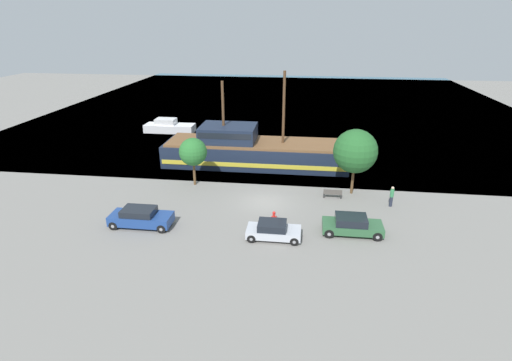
{
  "coord_description": "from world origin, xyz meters",
  "views": [
    {
      "loc": [
        3.21,
        -31.28,
        14.83
      ],
      "look_at": [
        -1.04,
        2.0,
        1.2
      ],
      "focal_mm": 28.0,
      "sensor_mm": 36.0,
      "label": 1
    }
  ],
  "objects_px": {
    "pirate_ship": "(253,151)",
    "fire_hydrant": "(274,215)",
    "parked_car_curb_front": "(273,230)",
    "bench_promenade_east": "(333,194)",
    "parked_car_curb_mid": "(141,217)",
    "pedestrian_walking_near": "(392,196)",
    "moored_boat_dockside": "(169,127)",
    "parked_car_curb_rear": "(352,225)"
  },
  "relations": [
    {
      "from": "parked_car_curb_rear",
      "to": "pedestrian_walking_near",
      "type": "relative_size",
      "value": 2.44
    },
    {
      "from": "fire_hydrant",
      "to": "pedestrian_walking_near",
      "type": "distance_m",
      "value": 10.38
    },
    {
      "from": "parked_car_curb_front",
      "to": "bench_promenade_east",
      "type": "height_order",
      "value": "parked_car_curb_front"
    },
    {
      "from": "parked_car_curb_rear",
      "to": "pedestrian_walking_near",
      "type": "bearing_deg",
      "value": 54.02
    },
    {
      "from": "parked_car_curb_front",
      "to": "parked_car_curb_rear",
      "type": "height_order",
      "value": "parked_car_curb_rear"
    },
    {
      "from": "pirate_ship",
      "to": "moored_boat_dockside",
      "type": "xyz_separation_m",
      "value": [
        -13.53,
        11.88,
        -0.84
      ]
    },
    {
      "from": "parked_car_curb_rear",
      "to": "parked_car_curb_front",
      "type": "bearing_deg",
      "value": -165.88
    },
    {
      "from": "parked_car_curb_mid",
      "to": "fire_hydrant",
      "type": "bearing_deg",
      "value": 12.5
    },
    {
      "from": "moored_boat_dockside",
      "to": "parked_car_curb_front",
      "type": "relative_size",
      "value": 1.77
    },
    {
      "from": "parked_car_curb_front",
      "to": "pirate_ship",
      "type": "bearing_deg",
      "value": 102.86
    },
    {
      "from": "fire_hydrant",
      "to": "bench_promenade_east",
      "type": "relative_size",
      "value": 0.47
    },
    {
      "from": "pirate_ship",
      "to": "fire_hydrant",
      "type": "height_order",
      "value": "pirate_ship"
    },
    {
      "from": "pedestrian_walking_near",
      "to": "parked_car_curb_mid",
      "type": "bearing_deg",
      "value": -162.98
    },
    {
      "from": "moored_boat_dockside",
      "to": "parked_car_curb_front",
      "type": "distance_m",
      "value": 32.4
    },
    {
      "from": "fire_hydrant",
      "to": "parked_car_curb_mid",
      "type": "bearing_deg",
      "value": -167.5
    },
    {
      "from": "parked_car_curb_mid",
      "to": "bench_promenade_east",
      "type": "distance_m",
      "value": 16.47
    },
    {
      "from": "parked_car_curb_mid",
      "to": "pedestrian_walking_near",
      "type": "distance_m",
      "value": 20.6
    },
    {
      "from": "pirate_ship",
      "to": "moored_boat_dockside",
      "type": "bearing_deg",
      "value": 138.72
    },
    {
      "from": "parked_car_curb_rear",
      "to": "fire_hydrant",
      "type": "relative_size",
      "value": 5.74
    },
    {
      "from": "moored_boat_dockside",
      "to": "parked_car_curb_rear",
      "type": "bearing_deg",
      "value": -48.83
    },
    {
      "from": "parked_car_curb_rear",
      "to": "bench_promenade_east",
      "type": "bearing_deg",
      "value": 99.86
    },
    {
      "from": "moored_boat_dockside",
      "to": "bench_promenade_east",
      "type": "relative_size",
      "value": 4.26
    },
    {
      "from": "parked_car_curb_front",
      "to": "fire_hydrant",
      "type": "relative_size",
      "value": 5.11
    },
    {
      "from": "parked_car_curb_rear",
      "to": "bench_promenade_east",
      "type": "height_order",
      "value": "parked_car_curb_rear"
    },
    {
      "from": "pirate_ship",
      "to": "parked_car_curb_mid",
      "type": "relative_size",
      "value": 4.45
    },
    {
      "from": "pirate_ship",
      "to": "moored_boat_dockside",
      "type": "relative_size",
      "value": 3.04
    },
    {
      "from": "pirate_ship",
      "to": "parked_car_curb_front",
      "type": "xyz_separation_m",
      "value": [
        3.57,
        -15.64,
        -0.92
      ]
    },
    {
      "from": "moored_boat_dockside",
      "to": "parked_car_curb_mid",
      "type": "distance_m",
      "value": 27.8
    },
    {
      "from": "parked_car_curb_rear",
      "to": "fire_hydrant",
      "type": "distance_m",
      "value": 6.05
    },
    {
      "from": "parked_car_curb_front",
      "to": "parked_car_curb_mid",
      "type": "distance_m",
      "value": 10.25
    },
    {
      "from": "fire_hydrant",
      "to": "moored_boat_dockside",
      "type": "bearing_deg",
      "value": 124.39
    },
    {
      "from": "parked_car_curb_front",
      "to": "bench_promenade_east",
      "type": "distance_m",
      "value": 8.95
    },
    {
      "from": "moored_boat_dockside",
      "to": "pedestrian_walking_near",
      "type": "relative_size",
      "value": 3.83
    },
    {
      "from": "parked_car_curb_front",
      "to": "parked_car_curb_mid",
      "type": "xyz_separation_m",
      "value": [
        -10.24,
        0.57,
        0.1
      ]
    },
    {
      "from": "pirate_ship",
      "to": "pedestrian_walking_near",
      "type": "distance_m",
      "value": 15.87
    },
    {
      "from": "parked_car_curb_mid",
      "to": "parked_car_curb_front",
      "type": "bearing_deg",
      "value": -3.21
    },
    {
      "from": "pirate_ship",
      "to": "pedestrian_walking_near",
      "type": "bearing_deg",
      "value": -34.74
    },
    {
      "from": "parked_car_curb_rear",
      "to": "bench_promenade_east",
      "type": "relative_size",
      "value": 2.71
    },
    {
      "from": "pirate_ship",
      "to": "parked_car_curb_mid",
      "type": "xyz_separation_m",
      "value": [
        -6.67,
        -15.07,
        -0.83
      ]
    },
    {
      "from": "pirate_ship",
      "to": "parked_car_curb_front",
      "type": "height_order",
      "value": "pirate_ship"
    },
    {
      "from": "pirate_ship",
      "to": "fire_hydrant",
      "type": "xyz_separation_m",
      "value": [
        3.38,
        -12.84,
        -1.15
      ]
    },
    {
      "from": "moored_boat_dockside",
      "to": "parked_car_curb_rear",
      "type": "xyz_separation_m",
      "value": [
        22.81,
        -26.08,
        -0.02
      ]
    }
  ]
}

